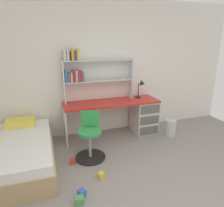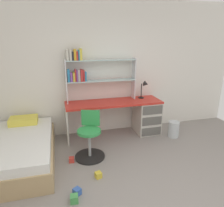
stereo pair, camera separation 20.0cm
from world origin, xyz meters
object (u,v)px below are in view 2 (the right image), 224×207
(toy_block_yellow_4, at_px, (98,175))
(desk_lamp, at_px, (145,87))
(toy_block_blue_0, at_px, (77,192))
(toy_block_green_2, at_px, (74,199))
(desk, at_px, (138,114))
(waste_bin, at_px, (174,129))
(bookshelf_hutch, at_px, (90,71))
(bed_platform, at_px, (20,150))
(swivel_chair, at_px, (90,140))
(toy_block_red_3, at_px, (72,160))

(toy_block_yellow_4, bearing_deg, desk_lamp, 47.18)
(toy_block_blue_0, relative_size, toy_block_green_2, 0.90)
(desk, height_order, toy_block_blue_0, desk)
(waste_bin, distance_m, toy_block_green_2, 2.57)
(bookshelf_hutch, relative_size, waste_bin, 4.23)
(waste_bin, height_order, toy_block_green_2, waste_bin)
(bed_platform, relative_size, toy_block_blue_0, 20.06)
(desk, distance_m, toy_block_green_2, 2.33)
(bed_platform, bearing_deg, toy_block_yellow_4, -32.21)
(bed_platform, bearing_deg, toy_block_blue_0, -50.70)
(swivel_chair, xyz_separation_m, waste_bin, (1.82, 0.32, -0.15))
(desk, height_order, toy_block_green_2, desk)
(bookshelf_hutch, distance_m, desk_lamp, 1.22)
(toy_block_green_2, bearing_deg, bookshelf_hutch, 74.31)
(toy_block_blue_0, bearing_deg, toy_block_green_2, -110.46)
(bookshelf_hutch, relative_size, bed_platform, 0.79)
(desk, height_order, toy_block_red_3, desk)
(desk_lamp, relative_size, toy_block_red_3, 4.52)
(swivel_chair, height_order, waste_bin, swivel_chair)
(bookshelf_hutch, bearing_deg, toy_block_blue_0, -105.33)
(desk_lamp, xyz_separation_m, toy_block_red_3, (-1.66, -0.90, -0.96))
(swivel_chair, xyz_separation_m, bed_platform, (-1.14, 0.11, -0.10))
(desk_lamp, height_order, toy_block_green_2, desk_lamp)
(swivel_chair, relative_size, bed_platform, 0.45)
(desk, distance_m, desk_lamp, 0.61)
(toy_block_green_2, bearing_deg, toy_block_red_3, 87.85)
(bookshelf_hutch, height_order, toy_block_blue_0, bookshelf_hutch)
(desk, distance_m, swivel_chair, 1.36)
(toy_block_blue_0, height_order, toy_block_green_2, toy_block_green_2)
(swivel_chair, relative_size, waste_bin, 2.40)
(toy_block_red_3, bearing_deg, toy_block_yellow_4, -55.66)
(desk_lamp, bearing_deg, bookshelf_hutch, 175.81)
(desk, bearing_deg, bookshelf_hutch, 170.10)
(toy_block_green_2, height_order, toy_block_yellow_4, toy_block_green_2)
(bookshelf_hutch, bearing_deg, desk_lamp, -4.19)
(desk_lamp, height_order, waste_bin, desk_lamp)
(bookshelf_hutch, height_order, swivel_chair, bookshelf_hutch)
(desk_lamp, relative_size, swivel_chair, 0.48)
(waste_bin, bearing_deg, toy_block_green_2, -148.50)
(desk, bearing_deg, waste_bin, -30.05)
(toy_block_green_2, bearing_deg, waste_bin, 31.50)
(desk, relative_size, toy_block_red_3, 23.18)
(toy_block_green_2, height_order, toy_block_red_3, toy_block_green_2)
(bed_platform, bearing_deg, toy_block_red_3, -14.89)
(bookshelf_hutch, bearing_deg, waste_bin, -18.65)
(bookshelf_hutch, xyz_separation_m, waste_bin, (1.65, -0.56, -1.21))
(toy_block_yellow_4, bearing_deg, toy_block_green_2, -134.12)
(toy_block_red_3, xyz_separation_m, toy_block_yellow_4, (0.35, -0.52, 0.00))
(desk_lamp, distance_m, toy_block_blue_0, 2.54)
(swivel_chair, bearing_deg, bed_platform, 174.43)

